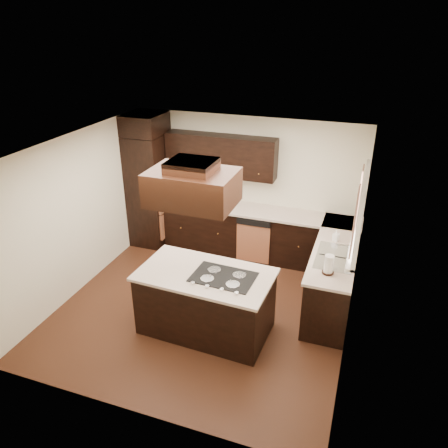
{
  "coord_description": "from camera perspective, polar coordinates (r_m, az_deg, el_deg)",
  "views": [
    {
      "loc": [
        2.1,
        -5.09,
        4.05
      ],
      "look_at": [
        0.1,
        0.6,
        1.15
      ],
      "focal_mm": 35.0,
      "sensor_mm": 36.0,
      "label": 1
    }
  ],
  "objects": [
    {
      "name": "paper_towel",
      "position": [
        5.98,
        13.51,
        -5.17
      ],
      "size": [
        0.16,
        0.16,
        0.27
      ],
      "primitive_type": "cylinder",
      "rotation": [
        0.0,
        0.0,
        0.37
      ],
      "color": "white",
      "rests_on": "countertop_right"
    },
    {
      "name": "countertop_back",
      "position": [
        7.84,
        2.43,
        1.96
      ],
      "size": [
        2.93,
        0.63,
        0.04
      ],
      "primitive_type": "cube",
      "color": "beige",
      "rests_on": "base_cabinets_back"
    },
    {
      "name": "cooktop",
      "position": [
        5.8,
        -0.09,
        -6.93
      ],
      "size": [
        0.85,
        0.59,
        0.01
      ],
      "primitive_type": "cube",
      "rotation": [
        0.0,
        0.0,
        -0.05
      ],
      "color": "black",
      "rests_on": "island_top"
    },
    {
      "name": "soap_bottle",
      "position": [
        6.87,
        14.42,
        -1.46
      ],
      "size": [
        0.11,
        0.11,
        0.18
      ],
      "primitive_type": "imported",
      "rotation": [
        0.0,
        0.0,
        -0.39
      ],
      "color": "white",
      "rests_on": "countertop_right"
    },
    {
      "name": "range_hood",
      "position": [
        5.31,
        -4.14,
        4.77
      ],
      "size": [
        1.05,
        0.72,
        0.42
      ],
      "primitive_type": "cube",
      "color": "black",
      "rests_on": "ceiling"
    },
    {
      "name": "base_cabinets_right",
      "position": [
        7.0,
        14.17,
        -6.25
      ],
      "size": [
        0.6,
        2.4,
        0.88
      ],
      "primitive_type": "cube",
      "color": "black",
      "rests_on": "floor"
    },
    {
      "name": "curtain_left",
      "position": [
        5.73,
        16.7,
        0.3
      ],
      "size": [
        0.02,
        0.34,
        0.9
      ],
      "primitive_type": "cube",
      "color": "beige",
      "rests_on": "wall_right"
    },
    {
      "name": "blender_pitcher",
      "position": [
        8.11,
        -4.89,
        4.63
      ],
      "size": [
        0.13,
        0.13,
        0.26
      ],
      "primitive_type": "cone",
      "color": "silver",
      "rests_on": "blender_base"
    },
    {
      "name": "wall_oven_face",
      "position": [
        8.2,
        -7.54,
        4.5
      ],
      "size": [
        0.05,
        0.62,
        0.78
      ],
      "primitive_type": "cube",
      "color": "#B16745",
      "rests_on": "oven_column"
    },
    {
      "name": "upper_cabinets",
      "position": [
        7.79,
        -0.43,
        8.96
      ],
      "size": [
        2.0,
        0.34,
        0.72
      ],
      "primitive_type": "cube",
      "color": "black",
      "rests_on": "wall_back"
    },
    {
      "name": "wall_front",
      "position": [
        4.6,
        -12.8,
        -12.58
      ],
      "size": [
        4.2,
        0.02,
        2.5
      ],
      "primitive_type": "cube",
      "color": "#EFE9CC",
      "rests_on": "ground"
    },
    {
      "name": "sink_rim",
      "position": [
        6.46,
        14.27,
        -4.16
      ],
      "size": [
        0.52,
        0.84,
        0.01
      ],
      "primitive_type": "cube",
      "color": "silver",
      "rests_on": "countertop_right"
    },
    {
      "name": "base_cabinets_back",
      "position": [
        8.05,
        2.4,
        -1.0
      ],
      "size": [
        2.93,
        0.6,
        0.88
      ],
      "primitive_type": "cube",
      "color": "black",
      "rests_on": "floor"
    },
    {
      "name": "island_top",
      "position": [
        5.9,
        -2.48,
        -6.62
      ],
      "size": [
        1.85,
        1.1,
        0.04
      ],
      "primitive_type": "cube",
      "rotation": [
        0.0,
        0.0,
        -0.05
      ],
      "color": "beige",
      "rests_on": "island"
    },
    {
      "name": "wall_back",
      "position": [
        8.01,
        2.93,
        5.17
      ],
      "size": [
        4.2,
        0.02,
        2.5
      ],
      "primitive_type": "cube",
      "color": "#EFE9CC",
      "rests_on": "ground"
    },
    {
      "name": "island",
      "position": [
        6.16,
        -2.4,
        -10.24
      ],
      "size": [
        1.79,
        1.03,
        0.88
      ],
      "primitive_type": "cube",
      "rotation": [
        0.0,
        0.0,
        -0.05
      ],
      "color": "black",
      "rests_on": "floor"
    },
    {
      "name": "window_pane",
      "position": [
        6.13,
        17.75,
        1.34
      ],
      "size": [
        0.0,
        1.2,
        1.0
      ],
      "primitive_type": "cube",
      "color": "white",
      "rests_on": "wall_right"
    },
    {
      "name": "floor",
      "position": [
        6.84,
        -2.5,
        -10.75
      ],
      "size": [
        4.2,
        4.2,
        0.02
      ],
      "primitive_type": "cube",
      "color": "#592F1B",
      "rests_on": "ground"
    },
    {
      "name": "hood_duct",
      "position": [
        5.22,
        -4.23,
        7.59
      ],
      "size": [
        0.55,
        0.5,
        0.13
      ],
      "primitive_type": "cube",
      "color": "black",
      "rests_on": "ceiling"
    },
    {
      "name": "curtain_right",
      "position": [
        6.5,
        17.25,
        3.29
      ],
      "size": [
        0.02,
        0.34,
        0.9
      ],
      "primitive_type": "cube",
      "color": "beige",
      "rests_on": "wall_right"
    },
    {
      "name": "wall_left",
      "position": [
        7.18,
        -18.56,
        1.3
      ],
      "size": [
        0.02,
        4.2,
        2.5
      ],
      "primitive_type": "cube",
      "color": "#EFE9CC",
      "rests_on": "ground"
    },
    {
      "name": "oven_column",
      "position": [
        8.38,
        -9.66,
        4.38
      ],
      "size": [
        0.65,
        0.75,
        2.12
      ],
      "primitive_type": "cube",
      "color": "black",
      "rests_on": "floor"
    },
    {
      "name": "ceiling",
      "position": [
        5.72,
        -2.99,
        10.03
      ],
      "size": [
        4.2,
        4.2,
        0.02
      ],
      "primitive_type": "cube",
      "color": "silver",
      "rests_on": "ground"
    },
    {
      "name": "wall_right",
      "position": [
        5.81,
        17.04,
        -4.38
      ],
      "size": [
        0.02,
        4.2,
        2.5
      ],
      "primitive_type": "cube",
      "color": "#EFE9CC",
      "rests_on": "ground"
    },
    {
      "name": "countertop_right",
      "position": [
        6.77,
        14.46,
        -2.92
      ],
      "size": [
        0.63,
        2.4,
        0.04
      ],
      "primitive_type": "cube",
      "color": "beige",
      "rests_on": "base_cabinets_right"
    },
    {
      "name": "window_frame",
      "position": [
        6.13,
        17.49,
        1.38
      ],
      "size": [
        0.06,
        1.32,
        1.12
      ],
      "primitive_type": "cube",
      "color": "white",
      "rests_on": "wall_right"
    },
    {
      "name": "dishwasher_front",
      "position": [
        7.75,
        3.82,
        -2.54
      ],
      "size": [
        0.6,
        0.05,
        0.72
      ],
      "primitive_type": "cube",
      "color": "#B16745",
      "rests_on": "floor"
    },
    {
      "name": "blender_base",
      "position": [
        8.18,
        -4.84,
        3.45
      ],
      "size": [
        0.15,
        0.15,
        0.1
      ],
      "primitive_type": "cylinder",
      "color": "silver",
      "rests_on": "countertop_back"
    },
    {
      "name": "spice_rack",
      "position": [
        7.97,
        -2.33,
        3.54
      ],
      "size": [
        0.31,
        0.09,
        0.26
      ],
      "primitive_type": "cube",
      "rotation": [
        0.0,
        0.0,
        -0.03
      ],
      "color": "black",
      "rests_on": "countertop_back"
    },
    {
      "name": "mixing_bowl",
      "position": [
        8.27,
        -6.88,
        3.5
      ],
      "size": [
        0.36,
        0.36,
        0.07
      ],
      "primitive_type": "imported",
      "rotation": [
        0.0,
        0.0,
        -0.25
      ],
      "color": "white",
      "rests_on": "countertop_back"
    }
  ]
}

